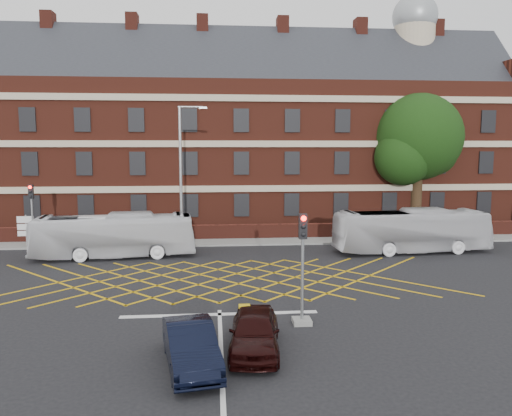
{
  "coord_description": "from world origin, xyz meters",
  "views": [
    {
      "loc": [
        -0.19,
        -23.12,
        6.77
      ],
      "look_at": [
        1.91,
        1.5,
        3.73
      ],
      "focal_mm": 35.0,
      "sensor_mm": 36.0,
      "label": 1
    }
  ],
  "objects": [
    {
      "name": "traffic_light_near",
      "position": [
        3.14,
        -4.84,
        1.76
      ],
      "size": [
        0.7,
        0.7,
        4.27
      ],
      "color": "slate",
      "rests_on": "ground"
    },
    {
      "name": "utility_cabinet",
      "position": [
        0.9,
        -5.39,
        0.49
      ],
      "size": [
        0.42,
        0.41,
        0.97
      ],
      "primitive_type": "cube",
      "color": "#E0B40D",
      "rests_on": "ground"
    },
    {
      "name": "boundary_wall",
      "position": [
        0.0,
        13.0,
        0.55
      ],
      "size": [
        56.0,
        0.5,
        1.1
      ],
      "primitive_type": "cube",
      "color": "#511E15",
      "rests_on": "ground"
    },
    {
      "name": "victorian_building",
      "position": [
        0.25,
        22.0,
        7.84
      ],
      "size": [
        51.0,
        12.17,
        20.4
      ],
      "color": "#572116",
      "rests_on": "ground"
    },
    {
      "name": "bus_left",
      "position": [
        -6.29,
        7.67,
        1.36
      ],
      "size": [
        9.96,
        3.19,
        2.73
      ],
      "primitive_type": "imported",
      "rotation": [
        0.0,
        0.0,
        1.66
      ],
      "color": "silver",
      "rests_on": "ground"
    },
    {
      "name": "centre_line",
      "position": [
        0.0,
        -10.0,
        0.01
      ],
      "size": [
        0.15,
        14.0,
        0.02
      ],
      "primitive_type": "cube",
      "color": "silver",
      "rests_on": "ground"
    },
    {
      "name": "direction_signs",
      "position": [
        -12.87,
        11.33,
        1.38
      ],
      "size": [
        1.1,
        0.16,
        2.2
      ],
      "color": "gray",
      "rests_on": "ground"
    },
    {
      "name": "traffic_light_far",
      "position": [
        -12.28,
        10.99,
        1.76
      ],
      "size": [
        0.7,
        0.7,
        4.27
      ],
      "color": "slate",
      "rests_on": "ground"
    },
    {
      "name": "stop_line",
      "position": [
        0.0,
        -3.5,
        0.01
      ],
      "size": [
        8.0,
        0.3,
        0.02
      ],
      "primitive_type": "cube",
      "color": "silver",
      "rests_on": "ground"
    },
    {
      "name": "deciduous_tree",
      "position": [
        16.19,
        15.99,
        7.06
      ],
      "size": [
        7.34,
        6.94,
        11.03
      ],
      "color": "black",
      "rests_on": "ground"
    },
    {
      "name": "bus_right",
      "position": [
        12.49,
        7.57,
        1.4
      ],
      "size": [
        10.18,
        2.98,
        2.8
      ],
      "primitive_type": "imported",
      "rotation": [
        0.0,
        0.0,
        1.63
      ],
      "color": "silver",
      "rests_on": "ground"
    },
    {
      "name": "far_pavement",
      "position": [
        0.0,
        12.0,
        0.06
      ],
      "size": [
        60.0,
        3.0,
        0.12
      ],
      "primitive_type": "cube",
      "color": "slate",
      "rests_on": "ground"
    },
    {
      "name": "car_maroon",
      "position": [
        1.11,
        -7.25,
        0.69
      ],
      "size": [
        2.03,
        4.19,
        1.38
      ],
      "primitive_type": "imported",
      "rotation": [
        0.0,
        0.0,
        -0.1
      ],
      "color": "black",
      "rests_on": "ground"
    },
    {
      "name": "box_junction_hatching",
      "position": [
        0.0,
        2.0,
        0.01
      ],
      "size": [
        8.22,
        8.22,
        0.02
      ],
      "primitive_type": "cube",
      "rotation": [
        0.0,
        0.0,
        0.79
      ],
      "color": "#CC990C",
      "rests_on": "ground"
    },
    {
      "name": "street_lamp",
      "position": [
        -2.25,
        9.54,
        3.26
      ],
      "size": [
        2.25,
        1.0,
        9.36
      ],
      "color": "slate",
      "rests_on": "ground"
    },
    {
      "name": "car_navy",
      "position": [
        -0.95,
        -8.25,
        0.68
      ],
      "size": [
        2.15,
        4.32,
        1.36
      ],
      "primitive_type": "imported",
      "rotation": [
        0.0,
        0.0,
        0.18
      ],
      "color": "black",
      "rests_on": "ground"
    },
    {
      "name": "ground",
      "position": [
        0.0,
        0.0,
        0.0
      ],
      "size": [
        120.0,
        120.0,
        0.0
      ],
      "primitive_type": "plane",
      "color": "black",
      "rests_on": "ground"
    }
  ]
}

